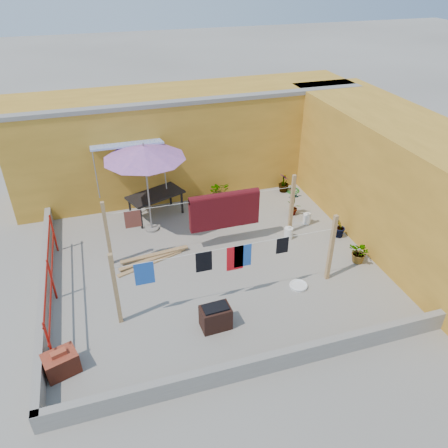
{
  "coord_description": "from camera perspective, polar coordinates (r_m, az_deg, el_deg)",
  "views": [
    {
      "loc": [
        -2.41,
        -8.69,
        6.83
      ],
      "look_at": [
        0.38,
        0.3,
        0.95
      ],
      "focal_mm": 35.0,
      "sensor_mm": 36.0,
      "label": 1
    }
  ],
  "objects": [
    {
      "name": "wall_right",
      "position": [
        12.69,
        21.81,
        5.21
      ],
      "size": [
        2.4,
        9.0,
        3.2
      ],
      "primitive_type": "cube",
      "color": "gold",
      "rests_on": "ground"
    },
    {
      "name": "plant_right_b",
      "position": [
        12.55,
        14.87,
        -0.42
      ],
      "size": [
        0.46,
        0.47,
        0.66
      ],
      "primitive_type": "imported",
      "rotation": [
        0.0,
        0.0,
        3.98
      ],
      "color": "#1E5919",
      "rests_on": "ground"
    },
    {
      "name": "parapet_front",
      "position": [
        8.7,
        5.46,
        -17.69
      ],
      "size": [
        8.3,
        0.16,
        0.44
      ],
      "primitive_type": "cube",
      "color": "gray",
      "rests_on": "ground"
    },
    {
      "name": "green_hose",
      "position": [
        14.9,
        8.92,
        4.4
      ],
      "size": [
        0.47,
        0.47,
        0.07
      ],
      "color": "#1A771D",
      "rests_on": "ground"
    },
    {
      "name": "outdoor_table",
      "position": [
        13.12,
        -8.94,
        3.62
      ],
      "size": [
        1.8,
        1.35,
        0.76
      ],
      "color": "black",
      "rests_on": "ground"
    },
    {
      "name": "red_railing",
      "position": [
        10.56,
        -21.74,
        -6.06
      ],
      "size": [
        0.05,
        4.2,
        1.1
      ],
      "color": "#A61910",
      "rests_on": "ground"
    },
    {
      "name": "water_jug_a",
      "position": [
        13.1,
        10.77,
        0.71
      ],
      "size": [
        0.23,
        0.23,
        0.36
      ],
      "color": "white",
      "rests_on": "ground"
    },
    {
      "name": "water_jug_b",
      "position": [
        12.31,
        8.41,
        -1.18
      ],
      "size": [
        0.24,
        0.24,
        0.38
      ],
      "color": "white",
      "rests_on": "ground"
    },
    {
      "name": "plant_back_b",
      "position": [
        14.7,
        7.81,
        5.36
      ],
      "size": [
        0.4,
        0.4,
        0.64
      ],
      "primitive_type": "imported",
      "rotation": [
        0.0,
        0.0,
        1.71
      ],
      "color": "#1E5919",
      "rests_on": "ground"
    },
    {
      "name": "ground",
      "position": [
        11.32,
        -1.38,
        -5.18
      ],
      "size": [
        80.0,
        80.0,
        0.0
      ],
      "primitive_type": "plane",
      "color": "#9E998E",
      "rests_on": "ground"
    },
    {
      "name": "brick_stack",
      "position": [
        9.19,
        -20.51,
        -16.64
      ],
      "size": [
        0.72,
        0.61,
        0.54
      ],
      "color": "#993923",
      "rests_on": "ground"
    },
    {
      "name": "plant_right_a",
      "position": [
        13.35,
        9.14,
        2.66
      ],
      "size": [
        0.45,
        0.34,
        0.77
      ],
      "primitive_type": "imported",
      "rotation": [
        0.0,
        0.0,
        2.98
      ],
      "color": "#1E5919",
      "rests_on": "ground"
    },
    {
      "name": "clothesline_rig",
      "position": [
        11.3,
        -0.16,
        1.04
      ],
      "size": [
        5.09,
        2.35,
        1.8
      ],
      "color": "tan",
      "rests_on": "ground"
    },
    {
      "name": "parapet_left",
      "position": [
        11.05,
        -22.38,
        -7.67
      ],
      "size": [
        0.16,
        7.3,
        0.44
      ],
      "primitive_type": "cube",
      "color": "gray",
      "rests_on": "ground"
    },
    {
      "name": "patio_umbrella",
      "position": [
        11.73,
        -10.4,
        9.13
      ],
      "size": [
        2.31,
        2.31,
        2.65
      ],
      "color": "gray",
      "rests_on": "ground"
    },
    {
      "name": "brazier",
      "position": [
        9.44,
        -1.1,
        -12.05
      ],
      "size": [
        0.65,
        0.45,
        0.57
      ],
      "color": "black",
      "rests_on": "ground"
    },
    {
      "name": "white_basin",
      "position": [
        10.71,
        9.7,
        -7.92
      ],
      "size": [
        0.44,
        0.44,
        0.08
      ],
      "color": "white",
      "rests_on": "ground"
    },
    {
      "name": "plant_right_c",
      "position": [
        11.71,
        17.34,
        -3.6
      ],
      "size": [
        0.63,
        0.67,
        0.6
      ],
      "primitive_type": "imported",
      "rotation": [
        0.0,
        0.0,
        5.1
      ],
      "color": "#1E5919",
      "rests_on": "ground"
    },
    {
      "name": "wall_back",
      "position": [
        14.66,
        -4.73,
        10.99
      ],
      "size": [
        11.0,
        3.27,
        3.21
      ],
      "color": "gold",
      "rests_on": "ground"
    },
    {
      "name": "plant_back_a",
      "position": [
        13.92,
        -0.7,
        4.22
      ],
      "size": [
        0.68,
        0.61,
        0.7
      ],
      "primitive_type": "imported",
      "rotation": [
        0.0,
        0.0,
        0.1
      ],
      "color": "#1E5919",
      "rests_on": "ground"
    },
    {
      "name": "lumber_pile",
      "position": [
        11.53,
        -9.32,
        -4.51
      ],
      "size": [
        1.94,
        0.76,
        0.12
      ],
      "color": "tan",
      "rests_on": "ground"
    }
  ]
}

